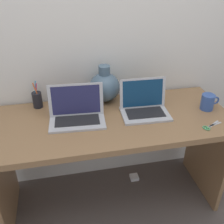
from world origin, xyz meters
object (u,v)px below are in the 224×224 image
object	(u,v)px
scissors	(209,127)
laptop_right	(144,104)
power_brick	(134,177)
laptop_left	(77,111)
pen_cup	(37,100)
green_vase	(105,86)
coffee_mug	(208,102)

from	to	relation	value
scissors	laptop_right	bearing A→B (deg)	143.34
laptop_right	power_brick	bearing A→B (deg)	87.32
laptop_left	pen_cup	xyz separation A→B (m)	(-0.25, 0.22, -0.00)
green_vase	scissors	world-z (taller)	green_vase
pen_cup	scissors	world-z (taller)	pen_cup
laptop_left	coffee_mug	size ratio (longest dim) A/B	2.77
power_brick	scissors	bearing A→B (deg)	-49.54
laptop_left	pen_cup	size ratio (longest dim) A/B	1.88
green_vase	laptop_left	bearing A→B (deg)	-134.46
green_vase	coffee_mug	xyz separation A→B (m)	(0.66, -0.27, -0.05)
scissors	coffee_mug	bearing A→B (deg)	65.59
green_vase	coffee_mug	size ratio (longest dim) A/B	2.01
coffee_mug	laptop_right	bearing A→B (deg)	173.87
pen_cup	power_brick	world-z (taller)	pen_cup
pen_cup	scissors	distance (m)	1.14
laptop_right	scissors	distance (m)	0.43
laptop_right	coffee_mug	size ratio (longest dim) A/B	2.45
pen_cup	scissors	xyz separation A→B (m)	(1.04, -0.47, -0.05)
green_vase	scissors	bearing A→B (deg)	-40.10
laptop_right	power_brick	size ratio (longest dim) A/B	4.56
power_brick	laptop_left	bearing A→B (deg)	-162.75
laptop_right	scissors	bearing A→B (deg)	-36.66
laptop_right	power_brick	xyz separation A→B (m)	(0.01, 0.14, -0.80)
laptop_right	power_brick	world-z (taller)	laptop_right
green_vase	power_brick	xyz separation A→B (m)	(0.23, -0.08, -0.85)
laptop_right	coffee_mug	xyz separation A→B (m)	(0.44, -0.05, -0.00)
green_vase	pen_cup	world-z (taller)	green_vase
pen_cup	scissors	size ratio (longest dim) A/B	1.33
laptop_right	coffee_mug	world-z (taller)	laptop_right
pen_cup	power_brick	bearing A→B (deg)	-6.25
laptop_right	green_vase	distance (m)	0.32
green_vase	coffee_mug	world-z (taller)	green_vase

